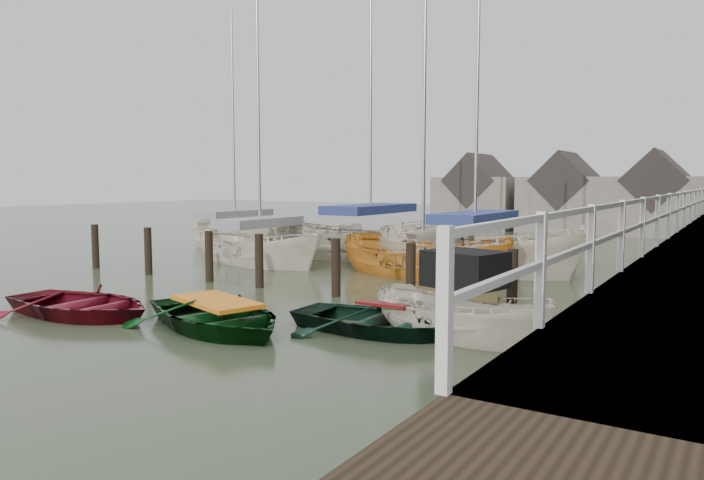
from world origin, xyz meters
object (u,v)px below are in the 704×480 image
Objects in this scene: sailboat_a at (261,261)px; sailboat_e at (235,247)px; rowboat_green at (217,330)px; sailboat_c at (423,275)px; rowboat_red at (82,316)px; rowboat_dkgreen at (382,332)px; sailboat_b at (370,256)px; sailboat_d at (474,269)px; motorboat at (460,330)px.

sailboat_a reaches higher than sailboat_e.
rowboat_green is at bearing -116.27° from sailboat_e.
sailboat_a is 4.90m from sailboat_e.
rowboat_red is at bearing 175.13° from sailboat_c.
rowboat_green is 3.07m from rowboat_dkgreen.
sailboat_e is (-12.15, 9.22, 0.06)m from rowboat_dkgreen.
sailboat_a is at bearing 51.04° from rowboat_dkgreen.
rowboat_green is 8.23m from sailboat_c.
sailboat_b is at bearing -65.12° from sailboat_e.
sailboat_d is at bearing -12.21° from sailboat_c.
sailboat_e is at bearing 80.54° from sailboat_b.
motorboat is 0.31× the size of sailboat_d.
rowboat_red is 0.34× the size of sailboat_e.
sailboat_c is at bearing 160.54° from sailboat_d.
sailboat_b is at bearing -23.27° from sailboat_a.
sailboat_a is at bearing 12.92° from rowboat_red.
rowboat_green is 0.33× the size of sailboat_a.
rowboat_red is 0.92× the size of motorboat.
motorboat is 11.57m from sailboat_b.
rowboat_dkgreen is 11.19m from sailboat_b.
sailboat_a is 0.93× the size of sailboat_b.
motorboat is 11.19m from sailboat_a.
sailboat_e is (-9.45, 10.68, 0.06)m from rowboat_green.
rowboat_red is at bearing 107.46° from rowboat_dkgreen.
sailboat_d is (-1.53, 8.49, 0.06)m from rowboat_dkgreen.
sailboat_b is 1.12× the size of sailboat_e.
sailboat_a reaches higher than motorboat.
sailboat_b is at bearing 29.91° from rowboat_dkgreen.
sailboat_c is (3.42, -2.74, -0.05)m from sailboat_b.
rowboat_red is at bearing 166.63° from sailboat_d.
rowboat_dkgreen is 0.31× the size of sailboat_a.
sailboat_a reaches higher than rowboat_dkgreen.
sailboat_c is 9.99m from sailboat_e.
sailboat_d reaches higher than sailboat_a.
sailboat_b reaches higher than rowboat_green.
rowboat_green is 14.25m from sailboat_e.
sailboat_d is at bearing 8.38° from rowboat_dkgreen.
sailboat_b is (0.02, 11.58, 0.06)m from rowboat_red.
sailboat_b is at bearing 67.75° from sailboat_c.
sailboat_d is (4.38, 10.56, 0.06)m from rowboat_red.
rowboat_red is 0.28× the size of sailboat_d.
sailboat_a reaches higher than rowboat_green.
rowboat_red is 0.37× the size of sailboat_c.
sailboat_c is at bearing 18.15° from rowboat_dkgreen.
sailboat_a is 0.87× the size of sailboat_d.
sailboat_c is at bearing -72.11° from sailboat_a.
sailboat_d reaches higher than sailboat_b.
rowboat_red reaches higher than rowboat_dkgreen.
sailboat_e reaches higher than rowboat_red.
sailboat_b is 6.27m from sailboat_e.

